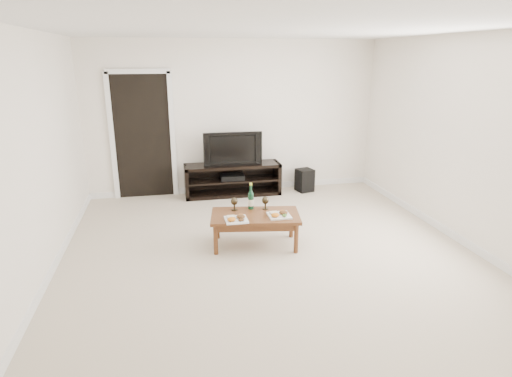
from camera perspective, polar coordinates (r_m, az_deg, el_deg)
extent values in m
plane|color=beige|center=(5.24, 2.08, -9.09)|extent=(5.50, 5.50, 0.00)
cube|color=white|center=(7.48, -2.94, 9.39)|extent=(5.00, 0.04, 2.60)
cube|color=white|center=(4.70, 2.45, 20.84)|extent=(5.00, 5.50, 0.04)
cube|color=black|center=(7.42, -14.86, 6.61)|extent=(0.90, 0.02, 2.05)
cube|color=black|center=(7.42, -3.14, 1.22)|extent=(1.65, 0.45, 0.55)
imported|color=black|center=(7.28, -3.21, 5.45)|extent=(0.99, 0.14, 0.57)
cube|color=black|center=(7.39, -3.17, 1.57)|extent=(0.42, 0.32, 0.08)
cube|color=black|center=(7.68, 6.49, 1.12)|extent=(0.32, 0.32, 0.40)
cube|color=brown|center=(5.46, -0.10, -5.54)|extent=(1.19, 0.77, 0.42)
cube|color=white|center=(5.18, -2.66, -3.92)|extent=(0.27, 0.27, 0.07)
cube|color=white|center=(5.32, 3.11, -3.37)|extent=(0.27, 0.27, 0.07)
cylinder|color=#0E331E|center=(5.52, -0.69, -1.00)|extent=(0.07, 0.07, 0.35)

